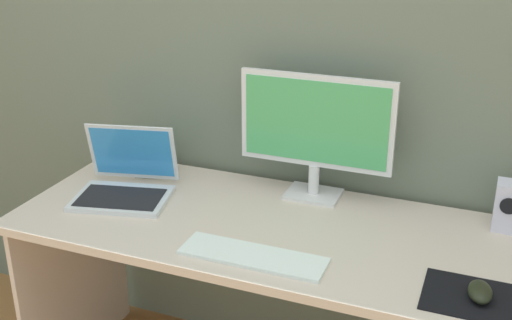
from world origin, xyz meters
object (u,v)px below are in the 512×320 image
Objects in this scene: fishbowl at (149,153)px; laptop at (125,182)px; monitor at (316,130)px; mouse at (480,292)px; keyboard_external at (253,256)px; speaker_right at (508,206)px.

laptop is at bearing -83.24° from fishbowl.
laptop is at bearing -159.16° from monitor.
keyboard_external is at bearing 174.93° from mouse.
speaker_right is (0.61, -0.01, -0.16)m from monitor.
fishbowl is at bearing 143.88° from keyboard_external.
laptop reaches higher than keyboard_external.
speaker_right is 0.42× the size of laptop.
mouse is (1.18, -0.40, -0.05)m from fishbowl.
laptop is at bearing -169.71° from speaker_right.
fishbowl is (-0.02, 0.20, 0.03)m from laptop.
keyboard_external is 4.18× the size of mouse.
laptop is at bearing 158.41° from keyboard_external.
monitor reaches higher than keyboard_external.
monitor is 0.74m from mouse.
monitor is at bearing 85.12° from keyboard_external.
keyboard_external is at bearing -21.84° from laptop.
speaker_right is at bearing -0.67° from monitor.
monitor is at bearing 135.68° from mouse.
speaker_right is at bearing 76.01° from mouse.
laptop is 0.21m from fishbowl.
speaker_right reaches higher than mouse.
monitor is at bearing 179.33° from speaker_right.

